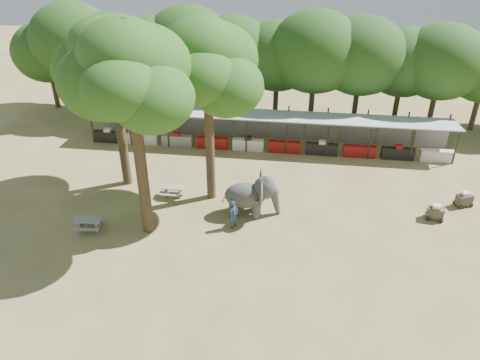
# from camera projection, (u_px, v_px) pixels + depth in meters

# --- Properties ---
(ground) EXTENTS (100.00, 100.00, 0.00)m
(ground) POSITION_uv_depth(u_px,v_px,m) (246.00, 261.00, 25.04)
(ground) COLOR brown
(ground) RESTS_ON ground
(vendor_stalls) EXTENTS (28.00, 2.99, 2.80)m
(vendor_stalls) POSITION_uv_depth(u_px,v_px,m) (268.00, 132.00, 36.21)
(vendor_stalls) COLOR #AEB0B6
(vendor_stalls) RESTS_ON ground
(yard_tree_left) EXTENTS (7.10, 6.90, 11.02)m
(yard_tree_left) POSITION_uv_depth(u_px,v_px,m) (110.00, 64.00, 27.97)
(yard_tree_left) COLOR #332316
(yard_tree_left) RESTS_ON ground
(yard_tree_center) EXTENTS (7.10, 6.90, 12.04)m
(yard_tree_center) POSITION_uv_depth(u_px,v_px,m) (129.00, 76.00, 22.86)
(yard_tree_center) COLOR #332316
(yard_tree_center) RESTS_ON ground
(yard_tree_back) EXTENTS (7.10, 6.90, 11.36)m
(yard_tree_back) POSITION_uv_depth(u_px,v_px,m) (205.00, 67.00, 26.27)
(yard_tree_back) COLOR #332316
(yard_tree_back) RESTS_ON ground
(backdrop_trees) EXTENTS (46.46, 5.95, 8.33)m
(backdrop_trees) POSITION_uv_depth(u_px,v_px,m) (274.00, 58.00, 38.38)
(backdrop_trees) COLOR #332316
(backdrop_trees) RESTS_ON ground
(elephant) EXTENTS (3.53, 2.68, 2.67)m
(elephant) POSITION_uv_depth(u_px,v_px,m) (252.00, 195.00, 28.17)
(elephant) COLOR #3B3939
(elephant) RESTS_ON ground
(handler) EXTENTS (0.70, 0.78, 1.81)m
(handler) POSITION_uv_depth(u_px,v_px,m) (234.00, 214.00, 27.16)
(handler) COLOR #26384C
(handler) RESTS_ON ground
(picnic_table_near) EXTENTS (1.62, 1.48, 0.75)m
(picnic_table_near) POSITION_uv_depth(u_px,v_px,m) (89.00, 223.00, 27.16)
(picnic_table_near) COLOR gray
(picnic_table_near) RESTS_ON ground
(picnic_table_far) EXTENTS (1.43, 1.29, 0.71)m
(picnic_table_far) POSITION_uv_depth(u_px,v_px,m) (173.00, 190.00, 30.30)
(picnic_table_far) COLOR gray
(picnic_table_far) RESTS_ON ground
(cart_front) EXTENTS (1.14, 0.86, 1.01)m
(cart_front) POSITION_uv_depth(u_px,v_px,m) (435.00, 212.00, 28.07)
(cart_front) COLOR #3B2E28
(cart_front) RESTS_ON ground
(cart_back) EXTENTS (1.21, 1.01, 1.01)m
(cart_back) POSITION_uv_depth(u_px,v_px,m) (464.00, 199.00, 29.31)
(cart_back) COLOR #3B2E28
(cart_back) RESTS_ON ground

